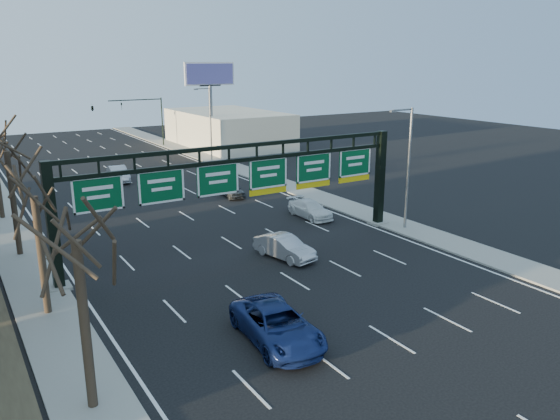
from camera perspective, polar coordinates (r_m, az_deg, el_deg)
ground at (r=30.16m, az=3.65°, el=-8.65°), size 160.00×160.00×0.00m
sidewalk_left at (r=44.15m, az=-26.31°, el=-2.30°), size 3.00×120.00×0.12m
sidewalk_right at (r=52.71m, az=2.34°, el=2.00°), size 3.00×120.00×0.12m
lane_markings at (r=46.92m, az=-10.69°, el=-0.02°), size 21.60×120.00×0.01m
sign_gantry at (r=35.26m, az=-3.59°, el=2.85°), size 24.60×1.20×7.20m
building_right_distant at (r=81.43m, az=-5.45°, el=8.47°), size 12.00×20.00×5.00m
tree_near at (r=19.21m, az=-20.84°, el=-0.10°), size 3.60×3.60×8.86m
tree_gantry at (r=27.98m, az=-24.55°, el=3.36°), size 3.60×3.60×8.48m
tree_mid at (r=37.71m, az=-26.86°, el=7.03°), size 3.60×3.60×9.24m
streetlight_near at (r=40.90m, az=13.18°, el=4.87°), size 2.15×0.22×9.00m
streetlight_far at (r=68.94m, az=-7.38°, el=9.31°), size 2.15×0.22×9.00m
billboard_right at (r=74.22m, az=-7.33°, el=12.83°), size 7.00×0.50×12.00m
traffic_signal_mast at (r=80.61m, az=-16.42°, el=9.99°), size 10.16×0.54×7.00m
car_blue_suv at (r=25.01m, az=-0.31°, el=-11.91°), size 3.21×6.03×1.61m
car_silver_sedan at (r=34.92m, az=0.47°, el=-3.90°), size 2.44×4.66×1.46m
car_white_wagon at (r=44.00m, az=3.16°, el=0.09°), size 1.89×4.62×1.34m
car_grey_far at (r=50.87m, az=-5.09°, el=2.17°), size 1.97×4.07×1.34m
car_silver_distant at (r=59.36m, az=-16.55°, el=3.62°), size 2.09×4.90×1.57m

